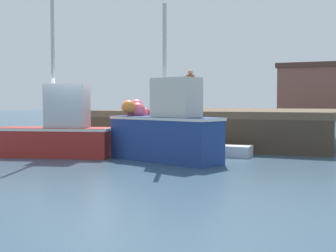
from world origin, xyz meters
TOP-DOWN VIEW (x-y plane):
  - ground at (0.00, 0.00)m, footprint 120.00×160.00m
  - pier at (3.21, 6.61)m, footprint 9.00×8.82m
  - fishing_boat_near_left at (-0.40, -0.49)m, footprint 3.84×1.97m
  - fishing_boat_near_right at (3.12, -0.13)m, footprint 3.79×2.26m
  - rowboat at (4.30, 1.76)m, footprint 1.99×0.79m
  - dockworker at (1.94, 5.45)m, footprint 0.34×0.34m
  - warehouse at (6.30, 37.91)m, footprint 10.86×6.68m

SIDE VIEW (x-z plane):
  - ground at x=0.00m, z-range -0.10..0.00m
  - rowboat at x=4.30m, z-range -0.02..0.37m
  - fishing_boat_near_left at x=-0.40m, z-range -1.86..3.48m
  - fishing_boat_near_right at x=3.12m, z-range -1.34..3.25m
  - pier at x=3.21m, z-range 0.48..1.89m
  - dockworker at x=1.94m, z-range 1.41..3.10m
  - warehouse at x=6.30m, z-range 0.02..5.81m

